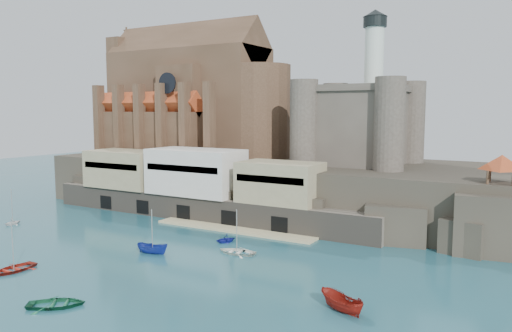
{
  "coord_description": "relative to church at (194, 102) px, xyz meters",
  "views": [
    {
      "loc": [
        47.01,
        -52.08,
        20.4
      ],
      "look_at": [
        -1.71,
        32.0,
        9.46
      ],
      "focal_mm": 35.0,
      "sensor_mm": 36.0,
      "label": 1
    }
  ],
  "objects": [
    {
      "name": "boat_2",
      "position": [
        23.52,
        -41.28,
        -22.13
      ],
      "size": [
        2.2,
        2.16,
        4.91
      ],
      "primitive_type": "imported",
      "rotation": [
        0.0,
        0.0,
        1.75
      ],
      "color": "navy",
      "rests_on": "ground"
    },
    {
      "name": "boat_6",
      "position": [
        33.97,
        -35.25,
        -22.13
      ],
      "size": [
        1.45,
        4.06,
        5.58
      ],
      "primitive_type": "imported",
      "rotation": [
        0.0,
        0.0,
        4.79
      ],
      "color": "white",
      "rests_on": "ground"
    },
    {
      "name": "ground",
      "position": [
        24.13,
        -41.85,
        -22.13
      ],
      "size": [
        300.0,
        300.0,
        0.0
      ],
      "primitive_type": "plane",
      "color": "#1B4D5B",
      "rests_on": "ground"
    },
    {
      "name": "church",
      "position": [
        0.0,
        0.0,
        0.0
      ],
      "size": [
        47.0,
        25.93,
        30.51
      ],
      "color": "#483121",
      "rests_on": "promontory"
    },
    {
      "name": "boat_4",
      "position": [
        -10.26,
        -40.19,
        -22.13
      ],
      "size": [
        2.64,
        1.62,
        3.04
      ],
      "primitive_type": "imported",
      "rotation": [
        0.0,
        0.0,
        3.14
      ],
      "color": "white",
      "rests_on": "ground"
    },
    {
      "name": "boat_7",
      "position": [
        29.25,
        -31.02,
        -22.13
      ],
      "size": [
        3.24,
        2.83,
        3.21
      ],
      "primitive_type": "imported",
      "rotation": [
        0.0,
        0.0,
        5.77
      ],
      "color": "#1A2297",
      "rests_on": "ground"
    },
    {
      "name": "quay",
      "position": [
        13.94,
        -18.78,
        -16.06
      ],
      "size": [
        70.0,
        12.0,
        13.05
      ],
      "color": "#655C51",
      "rests_on": "ground"
    },
    {
      "name": "promontory",
      "position": [
        23.94,
        -2.48,
        -17.2
      ],
      "size": [
        100.0,
        36.0,
        10.0
      ],
      "color": "#2A2620",
      "rests_on": "ground"
    },
    {
      "name": "boat_5",
      "position": [
        54.13,
        -47.25,
        -22.13
      ],
      "size": [
        2.79,
        2.76,
        5.54
      ],
      "primitive_type": "imported",
      "rotation": [
        0.0,
        0.0,
        4.3
      ],
      "color": "maroon",
      "rests_on": "ground"
    },
    {
      "name": "boat_0",
      "position": [
        13.53,
        -56.1,
        -22.13
      ],
      "size": [
        4.11,
        1.23,
        5.74
      ],
      "primitive_type": "imported",
      "rotation": [
        0.0,
        0.0,
        0.01
      ],
      "color": "#A52418",
      "rests_on": "ground"
    },
    {
      "name": "rock_outcrop",
      "position": [
        66.13,
        -16.01,
        -18.11
      ],
      "size": [
        14.5,
        10.5,
        8.7
      ],
      "color": "#2A2620",
      "rests_on": "ground"
    },
    {
      "name": "pavilion",
      "position": [
        66.13,
        -15.85,
        -9.4
      ],
      "size": [
        6.4,
        6.4,
        5.4
      ],
      "color": "#483121",
      "rests_on": "rock_outcrop"
    },
    {
      "name": "boat_3",
      "position": [
        27.99,
        -61.06,
        -22.13
      ],
      "size": [
        3.54,
        4.09,
        5.91
      ],
      "primitive_type": "imported",
      "rotation": [
        0.0,
        0.0,
        2.22
      ],
      "color": "#1D6843",
      "rests_on": "ground"
    },
    {
      "name": "castle_keep",
      "position": [
        40.21,
        -0.78,
        -3.81
      ],
      "size": [
        21.2,
        21.2,
        29.3
      ],
      "color": "#4A433A",
      "rests_on": "promontory"
    }
  ]
}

